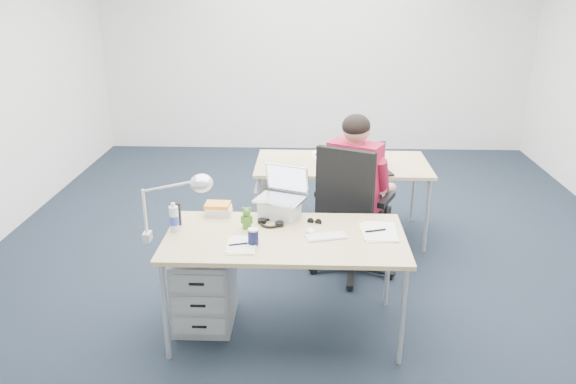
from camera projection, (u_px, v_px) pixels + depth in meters
The scene contains 24 objects.
floor at pixel (316, 258), 5.01m from camera, with size 7.00×7.00×0.00m, color black.
room at pixel (320, 63), 4.40m from camera, with size 6.02×7.02×2.80m.
desk_near at pixel (285, 242), 3.74m from camera, with size 1.60×0.80×0.73m.
desk_far at pixel (342, 167), 5.24m from camera, with size 1.60×0.80×0.73m.
office_chair at pixel (351, 238), 4.65m from camera, with size 0.95×0.95×1.14m.
seated_person at pixel (360, 190), 4.68m from camera, with size 0.64×0.80×1.34m.
drawer_pedestal_near at pixel (205, 287), 3.99m from camera, with size 0.40×0.50×0.55m, color gray.
drawer_pedestal_far at pixel (278, 211), 5.31m from camera, with size 0.40×0.50×0.55m, color gray.
silver_laptop at pixel (280, 194), 3.98m from camera, with size 0.33×0.26×0.35m, color silver, non-canonical shape.
wireless_keyboard at pixel (326, 236), 3.70m from camera, with size 0.27×0.11×0.01m, color white.
computer_mouse at pixel (310, 231), 3.76m from camera, with size 0.05×0.09×0.03m, color white.
headphones at pixel (271, 222), 3.89m from camera, with size 0.20×0.15×0.03m, color black, non-canonical shape.
can_koozie at pixel (253, 237), 3.59m from camera, with size 0.07×0.07×0.11m, color #13173C.
water_bottle at pixel (174, 217), 3.77m from camera, with size 0.06×0.06×0.20m, color silver.
bear_figurine at pixel (247, 218), 3.81m from camera, with size 0.09×0.06×0.16m, color #29651B, non-canonical shape.
book_stack at pixel (218, 209), 4.06m from camera, with size 0.19×0.14×0.09m, color silver.
cordless_phone at pixel (178, 214), 3.87m from camera, with size 0.04×0.03×0.16m, color black.
papers_left at pixel (241, 245), 3.58m from camera, with size 0.18×0.26×0.01m, color #FFFE93.
papers_right at pixel (378, 232), 3.77m from camera, with size 0.22×0.31×0.01m, color #FFFE93.
sunglasses at pixel (314, 222), 3.92m from camera, with size 0.11×0.05×0.02m, color black, non-canonical shape.
desk_lamp at pixel (167, 207), 3.57m from camera, with size 0.42×0.15×0.48m, color silver, non-canonical shape.
dark_laptop at pixel (370, 159), 4.89m from camera, with size 0.37×0.36×0.27m, color black, non-canonical shape.
far_cup at pixel (365, 150), 5.43m from camera, with size 0.07×0.07×0.10m, color white.
far_papers at pixel (323, 155), 5.43m from camera, with size 0.20×0.29×0.01m, color white.
Camera 1 is at (-0.09, -4.48, 2.32)m, focal length 35.00 mm.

